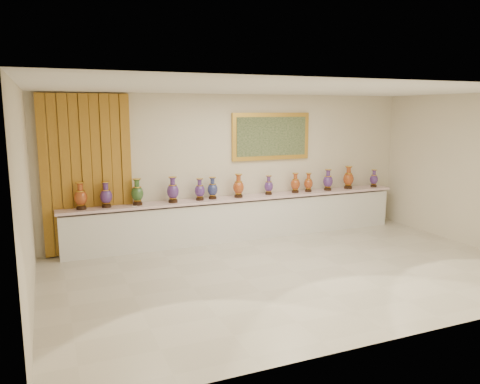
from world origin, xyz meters
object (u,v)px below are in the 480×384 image
object	(u,v)px
vase_1	(106,196)
counter	(242,218)
vase_2	(137,193)
vase_0	(81,197)

from	to	relation	value
vase_1	counter	bearing A→B (deg)	0.46
vase_1	vase_2	world-z (taller)	vase_2
counter	vase_0	bearing A→B (deg)	-179.33
vase_1	vase_2	bearing A→B (deg)	-0.41
vase_0	vase_2	bearing A→B (deg)	0.63
counter	vase_1	bearing A→B (deg)	-179.54
counter	vase_2	size ratio (longest dim) A/B	14.36
counter	vase_2	xyz separation A→B (m)	(-2.16, -0.03, 0.69)
vase_0	vase_2	distance (m)	1.02
counter	vase_1	world-z (taller)	vase_1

